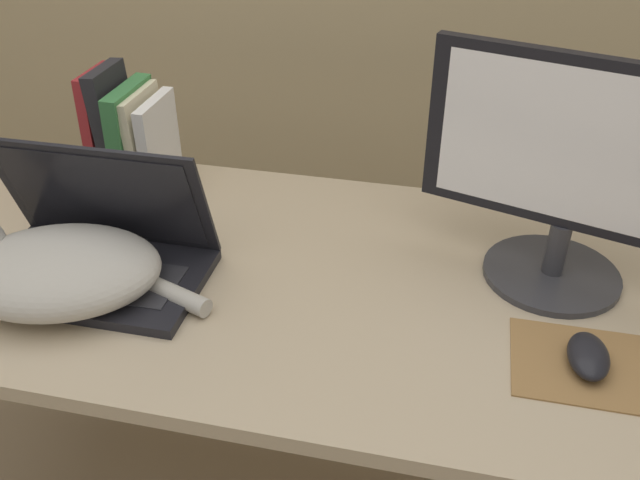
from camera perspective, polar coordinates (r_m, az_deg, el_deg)
The scene contains 7 objects.
desk at distance 1.25m, azimuth -4.59°, elevation -5.24°, with size 1.43×0.71×0.75m.
laptop at distance 1.23m, azimuth -18.26°, elevation -0.93°, with size 0.38×0.23×0.24m.
cat at distance 1.19m, azimuth -21.76°, elevation -2.17°, with size 0.46×0.31×0.14m.
external_monitor at distance 1.15m, azimuth 20.67°, elevation 5.33°, with size 0.48×0.23×0.39m.
mousepad at distance 1.09m, azimuth 22.10°, elevation -9.84°, with size 0.24×0.17×0.00m.
computer_mouse at distance 1.07m, azimuth 21.66°, elevation -9.06°, with size 0.06×0.10×0.03m.
book_row at distance 1.47m, azimuth -15.70°, elevation 8.43°, with size 0.15×0.16×0.26m.
Camera 1 is at (0.31, -0.57, 1.46)m, focal length 38.00 mm.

